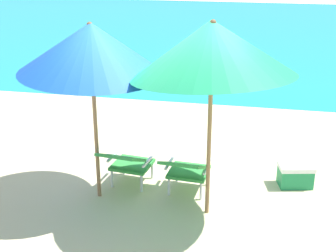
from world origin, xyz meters
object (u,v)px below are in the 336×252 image
(lounge_chair_left, at_px, (127,162))
(lounge_chair_right, at_px, (186,169))
(cooler_box, at_px, (295,175))
(beach_umbrella_right, at_px, (212,49))
(beach_umbrella_left, at_px, (91,48))

(lounge_chair_left, distance_m, lounge_chair_right, 0.82)
(lounge_chair_left, bearing_deg, cooler_box, 13.61)
(lounge_chair_left, height_order, beach_umbrella_right, beach_umbrella_right)
(lounge_chair_right, bearing_deg, beach_umbrella_left, -168.98)
(beach_umbrella_left, height_order, cooler_box, beach_umbrella_left)
(beach_umbrella_left, xyz_separation_m, cooler_box, (2.59, 0.83, -1.85))
(beach_umbrella_left, relative_size, beach_umbrella_right, 0.87)
(lounge_chair_right, relative_size, beach_umbrella_left, 0.39)
(lounge_chair_right, xyz_separation_m, beach_umbrella_right, (0.34, -0.36, 1.69))
(beach_umbrella_right, xyz_separation_m, cooler_box, (1.11, 0.97, -1.93))
(cooler_box, bearing_deg, lounge_chair_left, -166.39)
(lounge_chair_left, xyz_separation_m, beach_umbrella_right, (1.16, -0.42, 1.69))
(lounge_chair_left, relative_size, beach_umbrella_left, 0.39)
(beach_umbrella_left, bearing_deg, lounge_chair_left, 41.65)
(beach_umbrella_left, relative_size, cooler_box, 4.46)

